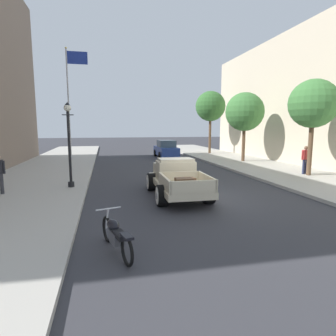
{
  "coord_description": "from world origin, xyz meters",
  "views": [
    {
      "loc": [
        -3.65,
        -10.98,
        2.9
      ],
      "look_at": [
        -0.8,
        1.91,
        1.0
      ],
      "focal_mm": 30.53,
      "sensor_mm": 36.0,
      "label": 1
    }
  ],
  "objects_px": {
    "street_lamp_near": "(69,138)",
    "street_tree_second": "(245,112)",
    "hotrod_truck_cream": "(176,178)",
    "car_background_blue": "(166,149)",
    "flagpole": "(71,92)",
    "street_tree_nearest": "(313,104)",
    "motorcycle_parked": "(116,235)",
    "pedestrian_sidewalk_right": "(305,158)",
    "street_tree_third": "(210,106)"
  },
  "relations": [
    {
      "from": "street_lamp_near",
      "to": "flagpole",
      "type": "bearing_deg",
      "value": 94.99
    },
    {
      "from": "street_lamp_near",
      "to": "street_tree_second",
      "type": "xyz_separation_m",
      "value": [
        12.6,
        7.71,
        1.7
      ]
    },
    {
      "from": "pedestrian_sidewalk_right",
      "to": "street_tree_second",
      "type": "relative_size",
      "value": 0.3
    },
    {
      "from": "motorcycle_parked",
      "to": "street_tree_third",
      "type": "height_order",
      "value": "street_tree_third"
    },
    {
      "from": "motorcycle_parked",
      "to": "pedestrian_sidewalk_right",
      "type": "distance_m",
      "value": 13.95
    },
    {
      "from": "flagpole",
      "to": "street_tree_nearest",
      "type": "bearing_deg",
      "value": -38.67
    },
    {
      "from": "pedestrian_sidewalk_right",
      "to": "street_tree_third",
      "type": "relative_size",
      "value": 0.26
    },
    {
      "from": "hotrod_truck_cream",
      "to": "street_tree_third",
      "type": "height_order",
      "value": "street_tree_third"
    },
    {
      "from": "car_background_blue",
      "to": "street_tree_second",
      "type": "bearing_deg",
      "value": -46.29
    },
    {
      "from": "motorcycle_parked",
      "to": "street_tree_nearest",
      "type": "distance_m",
      "value": 14.14
    },
    {
      "from": "pedestrian_sidewalk_right",
      "to": "street_tree_third",
      "type": "distance_m",
      "value": 14.68
    },
    {
      "from": "street_tree_nearest",
      "to": "street_tree_third",
      "type": "bearing_deg",
      "value": 92.16
    },
    {
      "from": "flagpole",
      "to": "motorcycle_parked",
      "type": "bearing_deg",
      "value": -81.63
    },
    {
      "from": "street_lamp_near",
      "to": "street_tree_third",
      "type": "relative_size",
      "value": 0.6
    },
    {
      "from": "street_tree_second",
      "to": "hotrod_truck_cream",
      "type": "bearing_deg",
      "value": -129.81
    },
    {
      "from": "street_tree_nearest",
      "to": "street_tree_second",
      "type": "relative_size",
      "value": 0.98
    },
    {
      "from": "hotrod_truck_cream",
      "to": "street_tree_third",
      "type": "relative_size",
      "value": 0.77
    },
    {
      "from": "street_lamp_near",
      "to": "car_background_blue",
      "type": "bearing_deg",
      "value": 60.97
    },
    {
      "from": "motorcycle_parked",
      "to": "street_tree_nearest",
      "type": "bearing_deg",
      "value": 34.44
    },
    {
      "from": "hotrod_truck_cream",
      "to": "car_background_blue",
      "type": "xyz_separation_m",
      "value": [
        2.83,
        15.22,
        0.01
      ]
    },
    {
      "from": "hotrod_truck_cream",
      "to": "street_lamp_near",
      "type": "height_order",
      "value": "street_lamp_near"
    },
    {
      "from": "hotrod_truck_cream",
      "to": "motorcycle_parked",
      "type": "bearing_deg",
      "value": -117.62
    },
    {
      "from": "street_lamp_near",
      "to": "hotrod_truck_cream",
      "type": "bearing_deg",
      "value": -24.02
    },
    {
      "from": "street_lamp_near",
      "to": "flagpole",
      "type": "xyz_separation_m",
      "value": [
        -1.02,
        11.72,
        3.39
      ]
    },
    {
      "from": "street_tree_third",
      "to": "street_tree_second",
      "type": "bearing_deg",
      "value": -88.98
    },
    {
      "from": "pedestrian_sidewalk_right",
      "to": "street_lamp_near",
      "type": "relative_size",
      "value": 0.43
    },
    {
      "from": "flagpole",
      "to": "street_tree_nearest",
      "type": "height_order",
      "value": "flagpole"
    },
    {
      "from": "motorcycle_parked",
      "to": "street_tree_third",
      "type": "xyz_separation_m",
      "value": [
        10.7,
        22.26,
        4.58
      ]
    },
    {
      "from": "street_tree_nearest",
      "to": "motorcycle_parked",
      "type": "bearing_deg",
      "value": -145.56
    },
    {
      "from": "pedestrian_sidewalk_right",
      "to": "street_tree_second",
      "type": "height_order",
      "value": "street_tree_second"
    },
    {
      "from": "street_lamp_near",
      "to": "street_tree_second",
      "type": "bearing_deg",
      "value": 31.46
    },
    {
      "from": "hotrod_truck_cream",
      "to": "street_tree_nearest",
      "type": "height_order",
      "value": "street_tree_nearest"
    },
    {
      "from": "motorcycle_parked",
      "to": "street_tree_second",
      "type": "height_order",
      "value": "street_tree_second"
    },
    {
      "from": "street_tree_second",
      "to": "street_lamp_near",
      "type": "bearing_deg",
      "value": -148.54
    },
    {
      "from": "flagpole",
      "to": "street_tree_second",
      "type": "xyz_separation_m",
      "value": [
        13.62,
        -4.01,
        -1.68
      ]
    },
    {
      "from": "street_lamp_near",
      "to": "street_tree_nearest",
      "type": "bearing_deg",
      "value": 2.11
    },
    {
      "from": "car_background_blue",
      "to": "flagpole",
      "type": "relative_size",
      "value": 0.47
    },
    {
      "from": "motorcycle_parked",
      "to": "car_background_blue",
      "type": "relative_size",
      "value": 0.48
    },
    {
      "from": "hotrod_truck_cream",
      "to": "flagpole",
      "type": "relative_size",
      "value": 0.54
    },
    {
      "from": "car_background_blue",
      "to": "pedestrian_sidewalk_right",
      "type": "bearing_deg",
      "value": -64.99
    },
    {
      "from": "car_background_blue",
      "to": "street_tree_nearest",
      "type": "distance_m",
      "value": 14.36
    },
    {
      "from": "pedestrian_sidewalk_right",
      "to": "flagpole",
      "type": "relative_size",
      "value": 0.18
    },
    {
      "from": "street_lamp_near",
      "to": "street_tree_nearest",
      "type": "relative_size",
      "value": 0.71
    },
    {
      "from": "hotrod_truck_cream",
      "to": "street_tree_second",
      "type": "xyz_separation_m",
      "value": [
        8.1,
        9.72,
        3.34
      ]
    },
    {
      "from": "street_tree_nearest",
      "to": "flagpole",
      "type": "bearing_deg",
      "value": 141.33
    },
    {
      "from": "motorcycle_parked",
      "to": "pedestrian_sidewalk_right",
      "type": "bearing_deg",
      "value": 35.7
    },
    {
      "from": "car_background_blue",
      "to": "flagpole",
      "type": "distance_m",
      "value": 9.86
    },
    {
      "from": "motorcycle_parked",
      "to": "car_background_blue",
      "type": "xyz_separation_m",
      "value": [
        5.57,
        20.45,
        0.33
      ]
    },
    {
      "from": "motorcycle_parked",
      "to": "street_lamp_near",
      "type": "relative_size",
      "value": 0.53
    },
    {
      "from": "hotrod_truck_cream",
      "to": "street_tree_nearest",
      "type": "bearing_deg",
      "value": 16.28
    }
  ]
}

